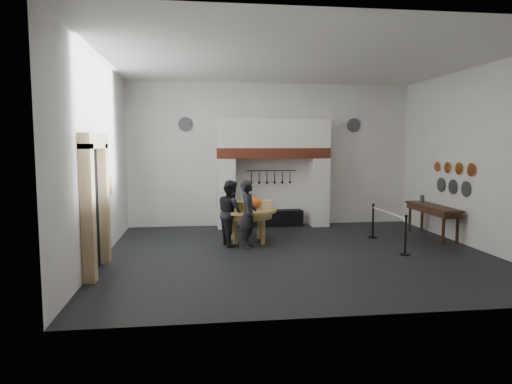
{
  "coord_description": "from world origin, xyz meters",
  "views": [
    {
      "loc": [
        -2.36,
        -10.41,
        2.59
      ],
      "look_at": [
        -0.84,
        1.27,
        1.35
      ],
      "focal_mm": 32.0,
      "sensor_mm": 36.0,
      "label": 1
    }
  ],
  "objects": [
    {
      "name": "iron_range",
      "position": [
        0.0,
        3.72,
        0.25
      ],
      "size": [
        1.9,
        0.45,
        0.5
      ],
      "primitive_type": "cube",
      "color": "black",
      "rests_on": "floor"
    },
    {
      "name": "wall_right",
      "position": [
        4.5,
        0.0,
        2.25
      ],
      "size": [
        0.02,
        8.0,
        4.5
      ],
      "primitive_type": "cube",
      "color": "white",
      "rests_on": "floor"
    },
    {
      "name": "door_lintel",
      "position": [
        -4.38,
        -1.0,
        2.65
      ],
      "size": [
        0.22,
        1.7,
        0.3
      ],
      "primitive_type": "cube",
      "color": "tan",
      "rests_on": "door_jamb_near"
    },
    {
      "name": "copper_pan_d",
      "position": [
        4.46,
        1.85,
        1.95
      ],
      "size": [
        0.03,
        0.28,
        0.28
      ],
      "primitive_type": "cylinder",
      "rotation": [
        0.0,
        1.57,
        0.0
      ],
      "color": "#C6662D",
      "rests_on": "wall_right"
    },
    {
      "name": "door_jamb_near",
      "position": [
        -4.38,
        -1.7,
        1.3
      ],
      "size": [
        0.22,
        0.3,
        2.6
      ],
      "primitive_type": "cube",
      "color": "tan",
      "rests_on": "floor"
    },
    {
      "name": "copper_pan_a",
      "position": [
        4.46,
        0.2,
        1.95
      ],
      "size": [
        0.03,
        0.34,
        0.34
      ],
      "primitive_type": "cylinder",
      "rotation": [
        0.0,
        1.57,
        0.0
      ],
      "color": "#C6662D",
      "rests_on": "wall_right"
    },
    {
      "name": "pewter_plate_back_left",
      "position": [
        -2.7,
        3.96,
        3.2
      ],
      "size": [
        0.44,
        0.03,
        0.44
      ],
      "primitive_type": "cylinder",
      "rotation": [
        1.57,
        0.0,
        0.0
      ],
      "color": "#4C4C51",
      "rests_on": "wall_back"
    },
    {
      "name": "side_table",
      "position": [
        4.1,
        1.36,
        0.87
      ],
      "size": [
        0.55,
        2.2,
        0.06
      ],
      "primitive_type": "cube",
      "color": "#3A2215",
      "rests_on": "floor"
    },
    {
      "name": "pewter_plate_back_right",
      "position": [
        2.7,
        3.96,
        3.2
      ],
      "size": [
        0.44,
        0.03,
        0.44
      ],
      "primitive_type": "cylinder",
      "rotation": [
        1.57,
        0.0,
        0.0
      ],
      "color": "#4C4C51",
      "rests_on": "wall_back"
    },
    {
      "name": "floor",
      "position": [
        0.0,
        0.0,
        0.0
      ],
      "size": [
        9.0,
        8.0,
        0.02
      ],
      "primitive_type": "cube",
      "color": "black",
      "rests_on": "ground"
    },
    {
      "name": "hearth_brick_band",
      "position": [
        0.0,
        3.65,
        2.31
      ],
      "size": [
        3.5,
        0.72,
        0.32
      ],
      "primitive_type": "cube",
      "color": "#9E442B",
      "rests_on": "chimney_pier_left"
    },
    {
      "name": "wall_left",
      "position": [
        -4.5,
        0.0,
        2.25
      ],
      "size": [
        0.02,
        8.0,
        4.5
      ],
      "primitive_type": "cube",
      "color": "white",
      "rests_on": "floor"
    },
    {
      "name": "wicker_basket",
      "position": [
        -1.19,
        1.32,
        0.98
      ],
      "size": [
        0.34,
        0.34,
        0.22
      ],
      "primitive_type": "cone",
      "rotation": [
        3.14,
        0.0,
        0.06
      ],
      "color": "olive",
      "rests_on": "work_table"
    },
    {
      "name": "copper_pan_b",
      "position": [
        4.46,
        0.75,
        1.95
      ],
      "size": [
        0.03,
        0.32,
        0.32
      ],
      "primitive_type": "cylinder",
      "rotation": [
        0.0,
        1.57,
        0.0
      ],
      "color": "#C6662D",
      "rests_on": "wall_right"
    },
    {
      "name": "barrier_post_far",
      "position": [
        2.46,
        1.54,
        0.45
      ],
      "size": [
        0.05,
        0.05,
        0.9
      ],
      "primitive_type": "cylinder",
      "color": "black",
      "rests_on": "floor"
    },
    {
      "name": "chimney_pier_right",
      "position": [
        1.48,
        3.65,
        1.07
      ],
      "size": [
        0.55,
        0.7,
        2.15
      ],
      "primitive_type": "cube",
      "color": "silver",
      "rests_on": "floor"
    },
    {
      "name": "work_table",
      "position": [
        -1.04,
        1.47,
        0.84
      ],
      "size": [
        1.62,
        1.62,
        0.07
      ],
      "primitive_type": "cylinder",
      "rotation": [
        0.0,
        0.0,
        0.06
      ],
      "color": "tan",
      "rests_on": "floor"
    },
    {
      "name": "wall_front",
      "position": [
        0.0,
        -4.0,
        2.25
      ],
      "size": [
        9.0,
        0.02,
        4.5
      ],
      "primitive_type": "cube",
      "color": "white",
      "rests_on": "floor"
    },
    {
      "name": "wall_plaque",
      "position": [
        -4.45,
        0.8,
        1.6
      ],
      "size": [
        0.05,
        0.34,
        0.44
      ],
      "primitive_type": "cube",
      "color": "gold",
      "rests_on": "wall_left"
    },
    {
      "name": "chimney_pier_left",
      "position": [
        -1.48,
        3.65,
        1.07
      ],
      "size": [
        0.55,
        0.7,
        2.15
      ],
      "primitive_type": "cube",
      "color": "silver",
      "rests_on": "floor"
    },
    {
      "name": "bread_loaf",
      "position": [
        -1.14,
        1.82,
        0.94
      ],
      "size": [
        0.31,
        0.18,
        0.13
      ],
      "primitive_type": "ellipsoid",
      "color": "#AC653D",
      "rests_on": "work_table"
    },
    {
      "name": "pewter_plate_right",
      "position": [
        4.46,
        1.6,
        1.45
      ],
      "size": [
        0.03,
        0.4,
        0.4
      ],
      "primitive_type": "cylinder",
      "rotation": [
        0.0,
        1.57,
        0.0
      ],
      "color": "#4C4C51",
      "rests_on": "wall_right"
    },
    {
      "name": "visitor_far",
      "position": [
        -1.51,
        1.14,
        0.84
      ],
      "size": [
        0.82,
        0.95,
        1.68
      ],
      "primitive_type": "imported",
      "rotation": [
        0.0,
        0.0,
        1.82
      ],
      "color": "black",
      "rests_on": "floor"
    },
    {
      "name": "pumpkin",
      "position": [
        -0.84,
        1.57,
        1.03
      ],
      "size": [
        0.36,
        0.36,
        0.31
      ],
      "primitive_type": "ellipsoid",
      "color": "orange",
      "rests_on": "work_table"
    },
    {
      "name": "barrier_post_near",
      "position": [
        2.46,
        -0.46,
        0.45
      ],
      "size": [
        0.05,
        0.05,
        0.9
      ],
      "primitive_type": "cylinder",
      "color": "black",
      "rests_on": "floor"
    },
    {
      "name": "copper_pan_c",
      "position": [
        4.46,
        1.3,
        1.95
      ],
      "size": [
        0.03,
        0.3,
        0.3
      ],
      "primitive_type": "cylinder",
      "rotation": [
        0.0,
        1.57,
        0.0
      ],
      "color": "#C6662D",
      "rests_on": "wall_right"
    },
    {
      "name": "visitor_near",
      "position": [
        -1.11,
        0.74,
        0.86
      ],
      "size": [
        0.49,
        0.68,
        1.71
      ],
      "primitive_type": "imported",
      "rotation": [
        0.0,
        0.0,
        1.43
      ],
      "color": "black",
      "rests_on": "floor"
    },
    {
      "name": "utensil_rail",
      "position": [
        0.0,
        3.92,
        1.75
      ],
      "size": [
        1.6,
        0.02,
        0.02
      ],
      "primitive_type": "cylinder",
      "rotation": [
        0.0,
        1.57,
        0.0
      ],
      "color": "black",
      "rests_on": "wall_back"
    },
    {
      "name": "pewter_plate_left",
      "position": [
        4.46,
        0.4,
        1.45
      ],
      "size": [
        0.03,
        0.4,
        0.4
      ],
      "primitive_type": "cylinder",
      "rotation": [
        0.0,
        1.57,
        0.0
      ],
      "color": "#4C4C51",
      "rests_on": "wall_right"
    },
    {
      "name": "door_jamb_far",
      "position": [
        -4.38,
        -0.3,
        1.3
      ],
      "size": [
        0.22,
        0.3,
        2.6
      ],
      "primitive_type": "cube",
      "color": "tan",
      "rests_on": "floor"
    },
    {
      "name": "wall_back",
      "position": [
        0.0,
        4.0,
        2.25
      ],
      "size": [
        9.0,
        0.02,
        4.5
      ],
      "primitive_type": "cube",
      "color": "white",
      "rests_on": "floor"
    },
    {
      "name": "door_recess",
      "position": [
        -4.47,
        -1.0,
        1.25
      ],
      "size": [
        0.04,
        1.1,
        2.5
      ],
      "primitive_type": "cube",
      "color": "black",
      "rests_on": "floor"
    },
    {
      "name": "pewter_jug",
      "position": [
        4.1,
        1.96,
        1.01
      ],
      "size": [
        0.12,
        0.12,
        0.22
      ],
      "primitive_type": "cylinder",
      "color": "#444448",
      "rests_on": "side_table"
    },
    {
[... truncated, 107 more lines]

